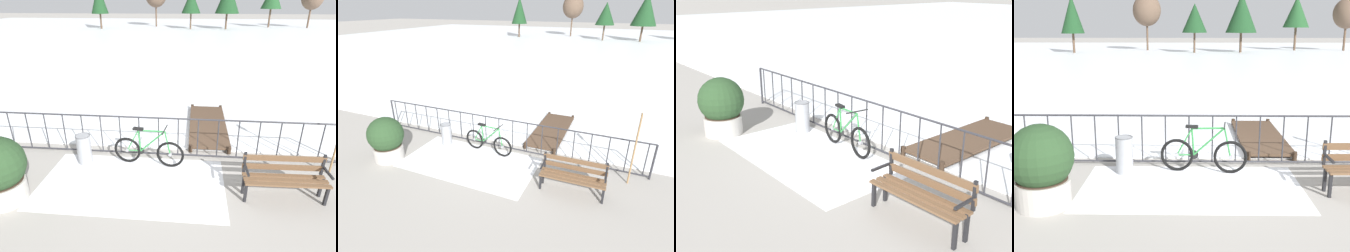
% 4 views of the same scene
% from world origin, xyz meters
% --- Properties ---
extents(ground_plane, '(160.00, 160.00, 0.00)m').
position_xyz_m(ground_plane, '(0.00, 0.00, 0.00)').
color(ground_plane, '#9E9991').
extents(frozen_pond, '(80.00, 56.00, 0.03)m').
position_xyz_m(frozen_pond, '(0.00, 28.40, 0.01)').
color(frozen_pond, white).
rests_on(frozen_pond, ground).
extents(snow_patch, '(3.95, 2.15, 0.01)m').
position_xyz_m(snow_patch, '(-0.43, -1.20, 0.00)').
color(snow_patch, white).
rests_on(snow_patch, ground).
extents(railing_fence, '(9.06, 0.06, 1.07)m').
position_xyz_m(railing_fence, '(-0.00, 0.00, 0.56)').
color(railing_fence, '#2D2D33').
rests_on(railing_fence, ground).
extents(bicycle_near_railing, '(1.71, 0.52, 0.97)m').
position_xyz_m(bicycle_near_railing, '(-0.20, -0.40, 0.37)').
color(bicycle_near_railing, black).
rests_on(bicycle_near_railing, ground).
extents(park_bench, '(1.61, 0.52, 0.89)m').
position_xyz_m(park_bench, '(2.65, -1.33, 0.51)').
color(park_bench, brown).
rests_on(park_bench, ground).
extents(trash_bin, '(0.35, 0.35, 0.73)m').
position_xyz_m(trash_bin, '(-1.74, -0.46, 0.37)').
color(trash_bin, gray).
rests_on(trash_bin, ground).
extents(wooden_dock, '(1.10, 3.17, 0.20)m').
position_xyz_m(wooden_dock, '(1.29, 1.84, 0.12)').
color(wooden_dock, '#4C3828').
rests_on(wooden_dock, ground).
extents(tree_east_mid, '(2.51, 2.51, 4.85)m').
position_xyz_m(tree_east_mid, '(0.06, 33.72, 3.42)').
color(tree_east_mid, brown).
rests_on(tree_east_mid, ground).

